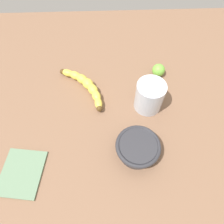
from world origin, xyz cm
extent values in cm
cube|color=brown|center=(0.00, 0.00, 1.50)|extent=(120.00, 120.00, 3.00)
ellipsoid|color=yellow|center=(-6.48, -1.73, 4.75)|extent=(4.83, 3.07, 2.46)
ellipsoid|color=yellow|center=(-9.42, -2.43, 4.75)|extent=(5.19, 4.09, 2.81)
ellipsoid|color=yellow|center=(-12.18, -3.63, 4.75)|extent=(5.49, 4.94, 3.16)
ellipsoid|color=yellow|center=(-14.69, -5.30, 4.75)|extent=(5.73, 5.57, 3.51)
ellipsoid|color=yellow|center=(-16.86, -7.40, 4.75)|extent=(5.35, 5.49, 3.16)
ellipsoid|color=yellow|center=(-18.63, -9.85, 4.75)|extent=(4.72, 5.33, 2.81)
ellipsoid|color=yellow|center=(-19.93, -12.57, 4.75)|extent=(3.88, 5.10, 2.46)
sphere|color=#513819|center=(-4.46, -1.45, 4.75)|extent=(1.93, 1.93, 1.93)
sphere|color=#513819|center=(-20.64, -14.48, 4.75)|extent=(1.93, 1.93, 1.93)
cylinder|color=silver|center=(-6.30, 14.19, 7.99)|extent=(8.88, 8.88, 9.97)
cylinder|color=silver|center=(-6.30, 14.19, 7.50)|extent=(8.38, 8.38, 8.50)
cylinder|color=#2D2D33|center=(9.72, 9.05, 5.58)|extent=(10.29, 10.29, 5.16)
torus|color=#2D2D33|center=(9.72, 9.05, 7.56)|extent=(12.38, 12.38, 1.20)
sphere|color=#75C142|center=(-19.53, 19.70, 5.25)|extent=(4.51, 4.51, 4.51)
cube|color=slate|center=(14.55, -22.71, 3.30)|extent=(14.39, 12.63, 0.60)
camera|label=1|loc=(30.21, 1.19, 58.62)|focal=32.46mm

